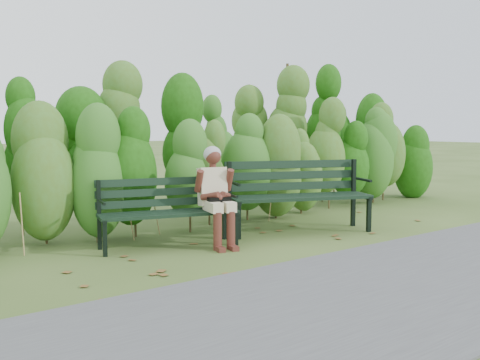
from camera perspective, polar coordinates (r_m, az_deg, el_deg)
ground at (r=6.89m, az=1.81°, el=-6.45°), size 80.00×80.00×0.00m
footpath at (r=5.44m, az=17.08°, el=-9.94°), size 60.00×2.50×0.01m
hedge_band at (r=8.25m, az=-6.50°, el=4.32°), size 11.04×1.67×2.42m
leaf_litter at (r=6.64m, az=-1.09°, el=-6.88°), size 5.89×2.21×0.01m
bench_left at (r=6.72m, az=-7.46°, el=-2.66°), size 1.70×0.94×0.81m
bench_right at (r=7.64m, az=5.79°, el=-0.99°), size 2.01×1.30×0.96m
seated_woman at (r=6.70m, az=-2.48°, el=-0.99°), size 0.50×0.73×1.19m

